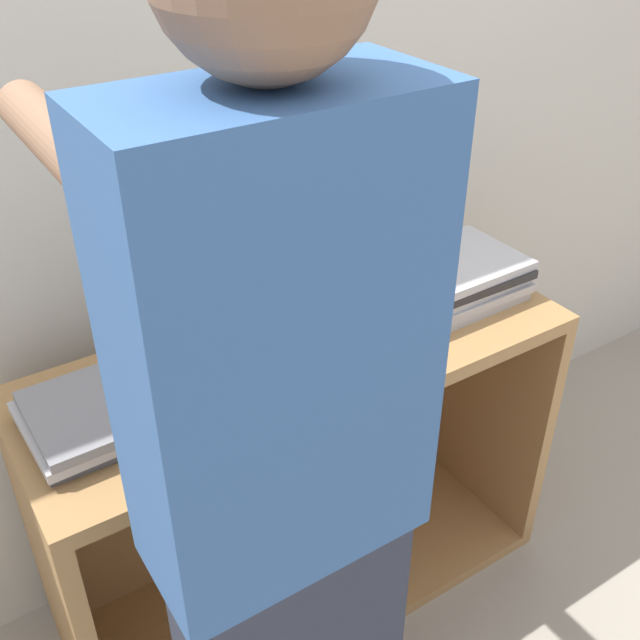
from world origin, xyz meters
name	(u,v)px	position (x,y,z in m)	size (l,w,h in m)	color
wall_back	(219,124)	(0.00, 0.58, 1.20)	(8.00, 0.05, 2.40)	beige
cart	(290,463)	(0.00, 0.31, 0.39)	(1.25, 0.47, 0.79)	#A87A47
laptop_open	(289,320)	(0.00, 0.29, 0.84)	(0.37, 0.34, 0.24)	gray
laptop_stack_left	(127,403)	(-0.40, 0.23, 0.82)	(0.39, 0.26, 0.06)	slate
laptop_stack_right	(444,281)	(0.40, 0.24, 0.84)	(0.38, 0.25, 0.10)	#B7B7BC
person	(282,513)	(-0.32, -0.23, 0.89)	(0.40, 0.54, 1.76)	#2D3342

